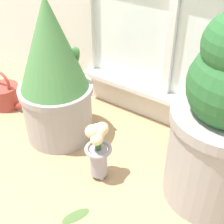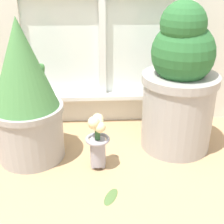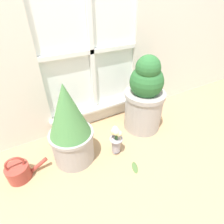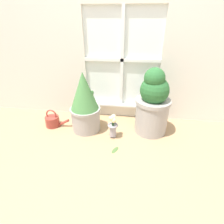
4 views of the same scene
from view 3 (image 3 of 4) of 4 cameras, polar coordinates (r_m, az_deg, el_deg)
ground_plane at (r=1.43m, az=6.90°, el=-17.41°), size 10.00×10.00×0.00m
potted_plant_left at (r=1.29m, az=-13.59°, el=-4.73°), size 0.33×0.33×0.67m
potted_plant_right at (r=1.61m, az=10.60°, el=4.73°), size 0.37×0.37×0.72m
flower_vase at (r=1.40m, az=1.32°, el=-8.46°), size 0.11×0.11×0.27m
watering_can at (r=1.47m, az=-28.08°, el=-16.72°), size 0.29×0.16×0.21m
fallen_leaf at (r=1.43m, az=7.50°, el=-17.43°), size 0.08×0.12×0.01m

